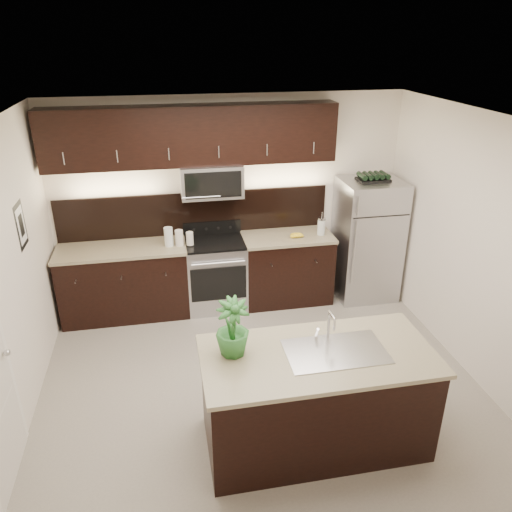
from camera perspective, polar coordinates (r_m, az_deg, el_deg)
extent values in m
plane|color=gray|center=(5.44, 0.42, -14.12)|extent=(4.50, 4.50, 0.00)
cube|color=silver|center=(6.55, -3.01, 6.27)|extent=(4.50, 0.02, 2.70)
cube|color=silver|center=(3.10, 8.14, -17.18)|extent=(4.50, 0.02, 2.70)
cube|color=silver|center=(4.85, -26.63, -3.29)|extent=(0.02, 4.00, 2.70)
cube|color=silver|center=(5.58, 23.75, 0.79)|extent=(0.02, 4.00, 2.70)
cube|color=white|center=(4.31, 0.53, 15.17)|extent=(4.50, 4.00, 0.02)
sphere|color=silver|center=(4.60, -26.60, -9.87)|extent=(0.06, 0.06, 0.06)
cube|color=black|center=(5.40, -25.26, 3.20)|extent=(0.01, 0.32, 0.46)
cube|color=white|center=(5.40, -25.22, 3.20)|extent=(0.00, 0.24, 0.36)
cube|color=black|center=(6.58, -14.74, -2.98)|extent=(1.57, 0.62, 0.90)
cube|color=black|center=(6.74, 3.52, -1.48)|extent=(1.16, 0.62, 0.90)
cube|color=#B2B2B7|center=(6.58, -4.61, -2.17)|extent=(0.76, 0.62, 0.90)
cube|color=black|center=(6.39, -4.75, 1.55)|extent=(0.76, 0.60, 0.03)
cube|color=beige|center=(6.38, -15.19, 0.77)|extent=(1.59, 0.65, 0.04)
cube|color=beige|center=(6.55, 3.63, 2.22)|extent=(1.18, 0.65, 0.04)
cube|color=black|center=(6.54, -6.93, 4.87)|extent=(3.49, 0.02, 0.56)
cube|color=#B2B2B7|center=(6.23, -5.12, 8.60)|extent=(0.76, 0.40, 0.40)
cube|color=black|center=(6.12, -7.31, 13.51)|extent=(3.49, 0.33, 0.70)
cube|color=black|center=(4.56, 6.81, -16.04)|extent=(1.90, 0.90, 0.90)
cube|color=beige|center=(4.27, 7.13, -11.23)|extent=(1.96, 0.96, 0.04)
cube|color=silver|center=(4.30, 9.09, -10.68)|extent=(0.84, 0.50, 0.01)
cylinder|color=silver|center=(4.40, 8.27, -7.93)|extent=(0.03, 0.03, 0.24)
cylinder|color=silver|center=(4.26, 8.70, -6.72)|extent=(0.02, 0.14, 0.02)
cylinder|color=silver|center=(4.23, 8.96, -7.78)|extent=(0.02, 0.02, 0.10)
cube|color=#B2B2B7|center=(6.88, 12.57, 1.84)|extent=(0.79, 0.71, 1.63)
cube|color=black|center=(6.61, 13.23, 8.50)|extent=(0.40, 0.25, 0.03)
cylinder|color=black|center=(6.54, 12.02, 8.88)|extent=(0.07, 0.23, 0.07)
cylinder|color=black|center=(6.57, 12.65, 8.90)|extent=(0.07, 0.23, 0.07)
cylinder|color=black|center=(6.60, 13.27, 8.91)|extent=(0.07, 0.23, 0.07)
cylinder|color=black|center=(6.63, 13.88, 8.92)|extent=(0.07, 0.23, 0.07)
cylinder|color=black|center=(6.66, 14.49, 8.93)|extent=(0.07, 0.23, 0.07)
imported|color=#296528|center=(4.10, -2.71, -8.19)|extent=(0.32, 0.32, 0.50)
cylinder|color=silver|center=(6.26, -9.96, 2.19)|extent=(0.11, 0.11, 0.24)
cylinder|color=silver|center=(6.26, -8.77, 2.07)|extent=(0.10, 0.10, 0.20)
cylinder|color=silver|center=(6.26, -7.58, 1.99)|extent=(0.09, 0.09, 0.17)
cylinder|color=silver|center=(6.58, 7.46, 3.29)|extent=(0.10, 0.10, 0.20)
cylinder|color=silver|center=(6.54, 7.52, 4.20)|extent=(0.10, 0.10, 0.02)
cylinder|color=silver|center=(6.52, 7.54, 4.62)|extent=(0.01, 0.01, 0.08)
ellipsoid|color=yellow|center=(6.47, 4.19, 2.38)|extent=(0.18, 0.14, 0.06)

